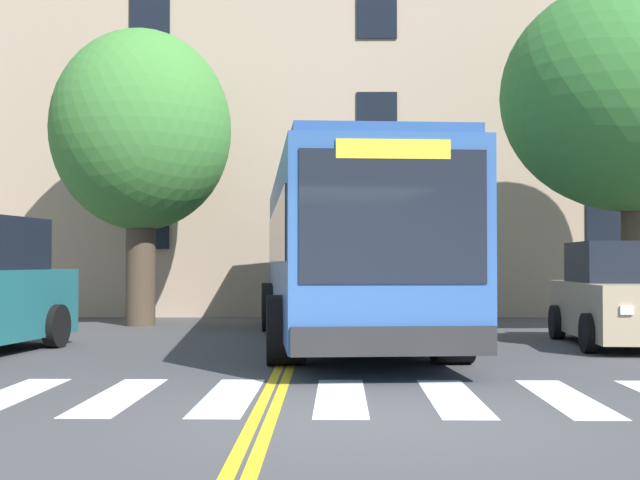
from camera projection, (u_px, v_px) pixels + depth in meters
name	position (u px, v px, depth m)	size (l,w,h in m)	color
ground_plane	(374.00, 420.00, 8.46)	(120.00, 120.00, 0.00)	#424244
crosswalk	(397.00, 397.00, 9.88)	(16.70, 3.03, 0.01)	white
lane_line_yellow_inner	(303.00, 318.00, 23.89)	(0.12, 36.00, 0.01)	gold
lane_line_yellow_outer	(309.00, 318.00, 23.89)	(0.12, 36.00, 0.01)	gold
city_bus	(344.00, 249.00, 16.81)	(3.74, 12.21, 3.26)	#2D5699
car_tan_far_lane	(623.00, 298.00, 15.98)	(2.23, 4.41, 1.87)	tan
car_white_behind_bus	(361.00, 285.00, 25.22)	(2.27, 4.38, 1.88)	white
street_tree_curbside_large	(633.00, 97.00, 19.31)	(7.70, 7.56, 7.64)	#4C3D2D
street_tree_curbside_small	(141.00, 132.00, 21.13)	(5.70, 5.61, 7.03)	#4C3D2D
building_facade	(371.00, 144.00, 27.39)	(31.00, 6.58, 10.23)	tan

